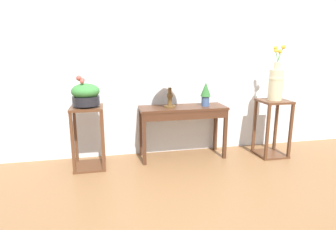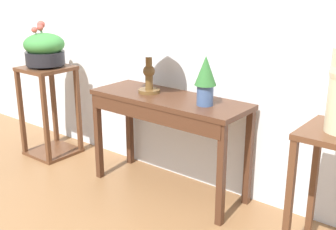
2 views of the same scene
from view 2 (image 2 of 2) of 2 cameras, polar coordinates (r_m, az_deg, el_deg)
console_table at (r=3.02m, az=-0.19°, el=0.46°), size 1.17×0.42×0.72m
table_lamp at (r=3.04m, az=-2.60°, el=10.34°), size 0.37×0.37×0.55m
potted_plant_on_console at (r=2.78m, az=4.99°, el=4.94°), size 0.14×0.14×0.33m
pedestal_stand_left at (r=3.91m, az=-15.36°, el=0.47°), size 0.39×0.39×0.79m
planter_bowl_wide_left at (r=3.79m, az=-16.05°, el=8.39°), size 0.34×0.34×0.38m
pedestal_stand_right at (r=2.43m, az=21.13°, el=-10.96°), size 0.39×0.39×0.80m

